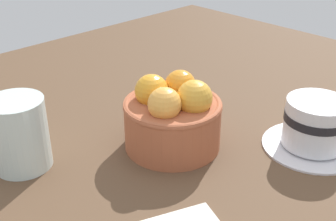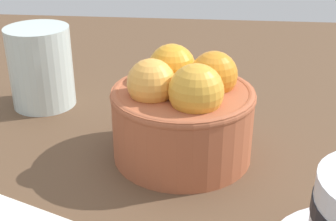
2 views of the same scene
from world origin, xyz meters
TOP-DOWN VIEW (x-y plane):
  - ground_plane at (0.00, 0.00)cm, footprint 123.53×107.07cm
  - terracotta_bowl at (0.01, -0.02)cm, footprint 13.75×13.75cm
  - coffee_cup at (13.92, -14.27)cm, footprint 13.99×13.99cm
  - water_glass at (-17.70, 10.40)cm, footprint 7.53×7.53cm

SIDE VIEW (x-z plane):
  - ground_plane at x=0.00cm, z-range -4.38..0.00cm
  - coffee_cup at x=13.92cm, z-range -0.17..7.19cm
  - terracotta_bowl at x=0.01cm, z-range -0.49..10.09cm
  - water_glass at x=-17.70cm, z-range 0.00..9.67cm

